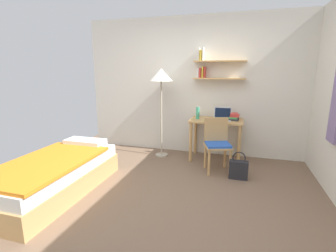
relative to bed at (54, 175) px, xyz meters
The scene contains 10 objects.
ground_plane 1.54m from the bed, ahead, with size 5.28×5.28×0.00m, color brown.
wall_back 2.89m from the bed, 55.67° to the left, with size 4.40×0.27×2.60m.
bed is the anchor object (origin of this frame).
desk 2.73m from the bed, 44.34° to the left, with size 0.93×0.57×0.74m.
desk_chair 2.45m from the bed, 34.48° to the left, with size 0.50×0.49×0.86m.
standing_lamp 2.36m from the bed, 62.72° to the left, with size 0.42×0.42×1.64m.
laptop 2.85m from the bed, 43.18° to the left, with size 0.31×0.23×0.22m.
water_bottle 2.53m from the bed, 49.38° to the left, with size 0.07×0.07×0.22m, color #42A87F.
book_stack 3.02m from the bed, 41.08° to the left, with size 0.18×0.24×0.12m.
handbag 2.62m from the bed, 25.53° to the left, with size 0.28×0.12×0.43m.
Camera 1 is at (0.81, -2.70, 1.60)m, focal length 26.32 mm.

